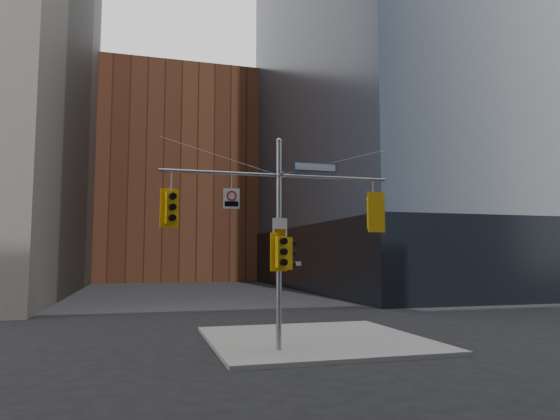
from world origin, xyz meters
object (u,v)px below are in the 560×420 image
signal_assembly (279,221)px  traffic_light_pole_front (281,252)px  traffic_light_west_arm (171,208)px  regulatory_sign_arm (231,198)px  street_sign_blade (315,167)px  traffic_light_east_arm (373,213)px  traffic_light_pole_side (288,254)px

signal_assembly → traffic_light_pole_front: bearing=-90.3°
traffic_light_west_arm → regulatory_sign_arm: regulatory_sign_arm is taller
signal_assembly → street_sign_blade: (1.32, 0.00, 1.93)m
traffic_light_east_arm → traffic_light_pole_front: traffic_light_east_arm is taller
traffic_light_pole_side → street_sign_blade: (1.00, -0.01, 3.02)m
signal_assembly → traffic_light_east_arm: (3.52, 0.00, 0.38)m
traffic_light_east_arm → regulatory_sign_arm: bearing=-5.6°
traffic_light_pole_front → regulatory_sign_arm: (-1.64, 0.25, 1.78)m
signal_assembly → regulatory_sign_arm: 1.80m
traffic_light_pole_front → regulatory_sign_arm: 2.43m
traffic_light_pole_side → traffic_light_east_arm: bearing=-103.4°
traffic_light_east_arm → street_sign_blade: 2.69m
signal_assembly → traffic_light_pole_side: size_ratio=7.33×
street_sign_blade → traffic_light_pole_side: bearing=177.9°
traffic_light_pole_front → street_sign_blade: (1.33, 0.27, 2.96)m
traffic_light_pole_side → traffic_light_pole_front: bearing=118.0°
signal_assembly → traffic_light_pole_side: 1.13m
traffic_light_pole_side → street_sign_blade: 3.18m
traffic_light_west_arm → traffic_light_pole_side: 4.19m
signal_assembly → regulatory_sign_arm: size_ratio=11.85×
signal_assembly → traffic_light_west_arm: 3.62m
signal_assembly → street_sign_blade: signal_assembly is taller
traffic_light_west_arm → street_sign_blade: 5.16m
traffic_light_pole_front → regulatory_sign_arm: size_ratio=1.91×
street_sign_blade → signal_assembly: bearing=178.8°
traffic_light_pole_side → street_sign_blade: street_sign_blade is taller
traffic_light_east_arm → regulatory_sign_arm: traffic_light_east_arm is taller
regulatory_sign_arm → signal_assembly: bearing=2.1°
traffic_light_east_arm → street_sign_blade: (-2.20, 0.00, 1.55)m
traffic_light_pole_side → regulatory_sign_arm: regulatory_sign_arm is taller
traffic_light_west_arm → street_sign_blade: (4.92, -0.01, 1.55)m
signal_assembly → traffic_light_east_arm: bearing=0.0°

